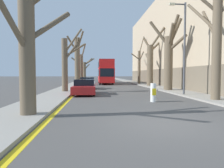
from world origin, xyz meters
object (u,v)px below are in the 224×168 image
(street_tree_right_0, at_px, (215,41))
(street_tree_left_4, at_px, (85,69))
(lamp_post, at_px, (183,44))
(street_tree_right_3, at_px, (139,65))
(parked_car_1, at_px, (87,83))
(street_tree_left_3, at_px, (81,66))
(street_tree_right_1, at_px, (169,57))
(traffic_bollard, at_px, (153,93))
(street_tree_left_2, at_px, (77,59))
(street_tree_right_2, at_px, (150,62))
(double_decker_bus, at_px, (105,71))
(parked_car_0, at_px, (85,87))
(street_tree_left_0, at_px, (28,51))
(street_tree_left_1, at_px, (66,62))

(street_tree_right_0, bearing_deg, street_tree_left_4, 103.49)
(lamp_post, bearing_deg, street_tree_right_3, 88.01)
(street_tree_right_3, xyz_separation_m, parked_car_1, (-8.69, -10.49, -2.73))
(street_tree_left_3, height_order, street_tree_right_1, street_tree_left_3)
(parked_car_1, xyz_separation_m, traffic_bollard, (4.59, -11.75, -0.06))
(lamp_post, bearing_deg, street_tree_right_0, -79.20)
(street_tree_left_2, distance_m, street_tree_left_3, 10.87)
(street_tree_right_2, xyz_separation_m, parked_car_1, (-8.84, -3.97, -2.82))
(parked_car_1, bearing_deg, street_tree_left_3, 96.29)
(street_tree_left_4, height_order, street_tree_right_0, street_tree_right_0)
(street_tree_right_0, height_order, street_tree_right_2, same)
(street_tree_left_2, xyz_separation_m, double_decker_bus, (4.71, 4.54, -1.72))
(street_tree_right_1, distance_m, parked_car_0, 9.40)
(street_tree_left_3, height_order, double_decker_bus, street_tree_left_3)
(street_tree_right_3, height_order, parked_car_1, street_tree_right_3)
(street_tree_right_3, bearing_deg, street_tree_left_4, 116.13)
(street_tree_left_2, relative_size, street_tree_left_4, 1.28)
(street_tree_right_2, bearing_deg, street_tree_left_0, -118.40)
(street_tree_right_0, distance_m, double_decker_bus, 25.14)
(street_tree_left_1, xyz_separation_m, parked_car_1, (1.86, 4.45, -2.23))
(street_tree_left_0, height_order, parked_car_1, street_tree_left_0)
(parked_car_1, bearing_deg, street_tree_left_4, 93.23)
(double_decker_bus, height_order, parked_car_1, double_decker_bus)
(street_tree_left_2, relative_size, lamp_post, 1.12)
(lamp_post, bearing_deg, street_tree_left_0, -143.46)
(street_tree_right_2, xyz_separation_m, traffic_bollard, (-4.25, -15.71, -2.89))
(street_tree_right_0, height_order, double_decker_bus, street_tree_right_0)
(street_tree_left_2, bearing_deg, street_tree_right_2, -21.25)
(street_tree_left_2, relative_size, street_tree_left_3, 1.03)
(street_tree_left_1, bearing_deg, street_tree_right_2, 38.18)
(street_tree_left_0, bearing_deg, lamp_post, 36.54)
(double_decker_bus, xyz_separation_m, parked_car_1, (-2.83, -12.67, -1.72))
(street_tree_left_2, bearing_deg, parked_car_1, -77.01)
(street_tree_right_1, height_order, street_tree_right_2, street_tree_right_2)
(street_tree_left_1, xyz_separation_m, lamp_post, (9.89, -3.97, 1.31))
(street_tree_left_1, distance_m, street_tree_left_2, 12.64)
(street_tree_right_1, bearing_deg, street_tree_right_2, 87.74)
(double_decker_bus, distance_m, traffic_bollard, 24.55)
(street_tree_left_2, distance_m, street_tree_right_0, 22.49)
(street_tree_right_0, xyz_separation_m, traffic_bollard, (-4.07, -0.02, -3.33))
(street_tree_left_1, relative_size, parked_car_0, 1.45)
(street_tree_right_0, distance_m, street_tree_right_2, 15.70)
(street_tree_right_0, relative_size, parked_car_1, 2.00)
(street_tree_left_0, relative_size, street_tree_right_3, 0.68)
(street_tree_left_1, xyz_separation_m, street_tree_right_1, (10.39, 0.48, 0.62))
(parked_car_1, bearing_deg, street_tree_right_2, 24.15)
(street_tree_right_1, relative_size, parked_car_1, 1.82)
(street_tree_left_4, relative_size, lamp_post, 0.87)
(street_tree_left_2, distance_m, street_tree_right_2, 11.52)
(street_tree_right_1, distance_m, parked_car_1, 9.83)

